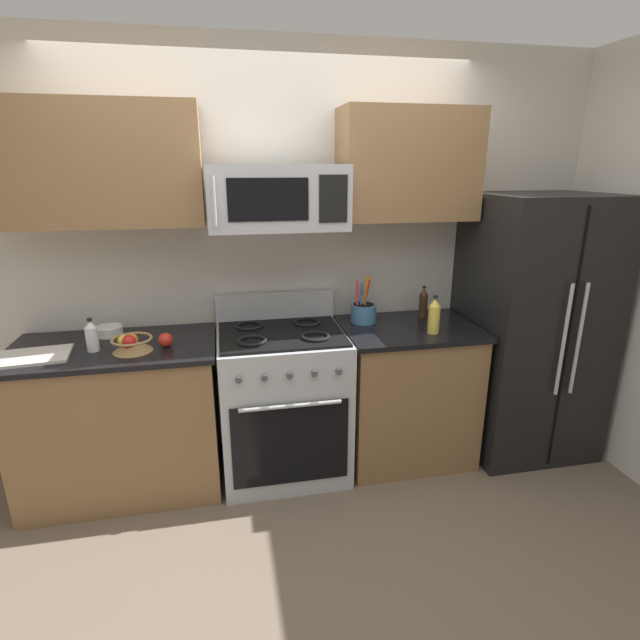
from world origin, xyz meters
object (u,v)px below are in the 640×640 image
fruit_basket (131,343)px  prep_bowl (109,330)px  apple_loose (166,340)px  microwave (277,197)px  range_oven (283,400)px  bottle_oil (434,316)px  refrigerator (530,326)px  bottle_vinegar (92,336)px  utensil_crock (363,312)px  bottle_soy (423,303)px  cutting_board (29,357)px

fruit_basket → prep_bowl: (-0.17, 0.30, -0.01)m
apple_loose → microwave: bearing=9.1°
range_oven → prep_bowl: size_ratio=7.08×
bottle_oil → fruit_basket: bearing=178.6°
refrigerator → fruit_basket: bearing=-177.9°
fruit_basket → bottle_vinegar: size_ratio=1.17×
prep_bowl → utensil_crock: bearing=-1.7°
bottle_oil → apple_loose: bearing=177.2°
bottle_soy → prep_bowl: bearing=179.4°
refrigerator → prep_bowl: bearing=175.6°
apple_loose → bottle_vinegar: (-0.38, 0.01, 0.04)m
bottle_oil → range_oven: bearing=170.5°
refrigerator → range_oven: bearing=179.4°
fruit_basket → cutting_board: bearing=-179.8°
bottle_oil → cutting_board: bearing=179.0°
range_oven → bottle_oil: (0.91, -0.15, 0.54)m
range_oven → refrigerator: (1.66, -0.02, 0.38)m
range_oven → fruit_basket: size_ratio=5.02×
fruit_basket → apple_loose: 0.18m
microwave → apple_loose: (-0.66, -0.10, -0.76)m
utensil_crock → prep_bowl: size_ratio=2.01×
bottle_soy → prep_bowl: size_ratio=1.38×
bottle_soy → bottle_oil: bearing=-101.7°
utensil_crock → fruit_basket: bearing=-169.7°
range_oven → cutting_board: (-1.35, -0.11, 0.45)m
fruit_basket → bottle_soy: (1.80, 0.28, 0.05)m
apple_loose → cutting_board: apple_loose is taller
bottle_oil → bottle_soy: 0.33m
refrigerator → bottle_oil: refrigerator is taller
microwave → cutting_board: microwave is taller
utensil_crock → bottle_soy: size_ratio=1.46×
cutting_board → fruit_basket: bearing=0.2°
cutting_board → bottle_soy: bottle_soy is taller
refrigerator → bottle_soy: (-0.69, 0.19, 0.15)m
refrigerator → bottle_vinegar: bearing=-179.0°
cutting_board → bottle_oil: bearing=-1.0°
refrigerator → bottle_oil: size_ratio=7.39×
apple_loose → bottle_soy: size_ratio=0.38×
range_oven → apple_loose: range_oven is taller
apple_loose → cutting_board: (-0.69, -0.04, -0.03)m
refrigerator → apple_loose: bearing=-178.5°
prep_bowl → cutting_board: bearing=-138.8°
utensil_crock → bottle_vinegar: 1.60m
bottle_soy → prep_bowl: 1.98m
bottle_vinegar → range_oven: bearing=3.4°
cutting_board → prep_bowl: bearing=41.2°
range_oven → cutting_board: 1.42m
apple_loose → prep_bowl: apple_loose is taller
fruit_basket → bottle_soy: bearing=8.8°
range_oven → refrigerator: 1.70m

